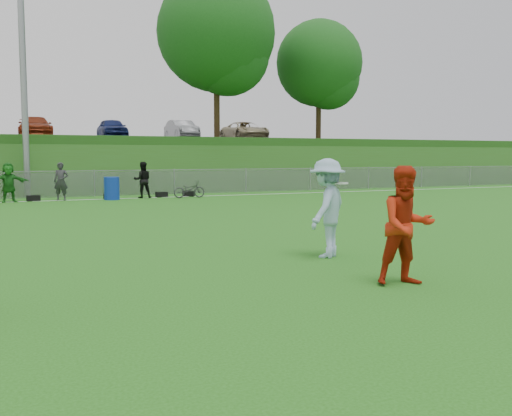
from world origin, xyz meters
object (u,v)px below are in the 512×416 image
player_blue (327,208)px  frisbee (341,183)px  recycling_bin (112,188)px  player_red_center (407,226)px  bicycle (189,189)px

player_blue → frisbee: player_blue is taller
recycling_bin → player_red_center: bearing=-86.4°
recycling_bin → bicycle: 3.54m
player_red_center → recycling_bin: player_red_center is taller
recycling_bin → bicycle: recycling_bin is taller
player_blue → frisbee: bearing=113.4°
player_blue → recycling_bin: bearing=-124.5°
frisbee → player_red_center: bearing=-98.5°
player_red_center → player_blue: player_blue is taller
player_red_center → recycling_bin: 19.03m
frisbee → bicycle: (1.96, 16.20, -1.06)m
player_red_center → frisbee: size_ratio=6.41×
player_blue → bicycle: player_blue is taller
bicycle → player_blue: bearing=167.9°
player_blue → recycling_bin: (-1.33, 16.41, -0.46)m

